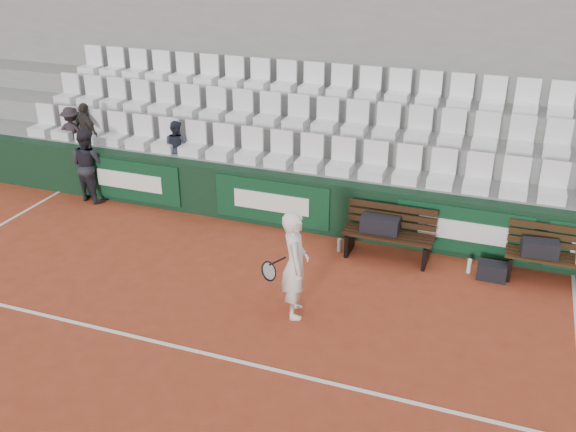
% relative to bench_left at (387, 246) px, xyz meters
% --- Properties ---
extents(ground, '(80.00, 80.00, 0.00)m').
position_rel_bench_left_xyz_m(ground, '(-2.05, -3.41, -0.23)').
color(ground, '#A53F25').
rests_on(ground, ground).
extents(court_baseline, '(18.00, 0.06, 0.01)m').
position_rel_bench_left_xyz_m(court_baseline, '(-2.05, -3.41, -0.22)').
color(court_baseline, white).
rests_on(court_baseline, ground).
extents(back_barrier, '(18.00, 0.34, 1.00)m').
position_rel_bench_left_xyz_m(back_barrier, '(-1.98, 0.58, 0.28)').
color(back_barrier, black).
rests_on(back_barrier, ground).
extents(grandstand_tier_front, '(18.00, 0.95, 1.00)m').
position_rel_bench_left_xyz_m(grandstand_tier_front, '(-2.05, 1.22, 0.28)').
color(grandstand_tier_front, gray).
rests_on(grandstand_tier_front, ground).
extents(grandstand_tier_mid, '(18.00, 0.95, 1.45)m').
position_rel_bench_left_xyz_m(grandstand_tier_mid, '(-2.05, 2.17, 0.50)').
color(grandstand_tier_mid, gray).
rests_on(grandstand_tier_mid, ground).
extents(grandstand_tier_back, '(18.00, 0.95, 1.90)m').
position_rel_bench_left_xyz_m(grandstand_tier_back, '(-2.05, 3.12, 0.72)').
color(grandstand_tier_back, gray).
rests_on(grandstand_tier_back, ground).
extents(grandstand_rear_wall, '(18.00, 0.30, 4.40)m').
position_rel_bench_left_xyz_m(grandstand_rear_wall, '(-2.05, 3.74, 1.98)').
color(grandstand_rear_wall, gray).
rests_on(grandstand_rear_wall, ground).
extents(seat_row_front, '(11.90, 0.44, 0.63)m').
position_rel_bench_left_xyz_m(seat_row_front, '(-2.05, 1.04, 1.09)').
color(seat_row_front, white).
rests_on(seat_row_front, grandstand_tier_front).
extents(seat_row_mid, '(11.90, 0.44, 0.63)m').
position_rel_bench_left_xyz_m(seat_row_mid, '(-2.05, 1.99, 1.54)').
color(seat_row_mid, white).
rests_on(seat_row_mid, grandstand_tier_mid).
extents(seat_row_back, '(11.90, 0.44, 0.63)m').
position_rel_bench_left_xyz_m(seat_row_back, '(-2.05, 2.94, 1.99)').
color(seat_row_back, white).
rests_on(seat_row_back, grandstand_tier_back).
extents(bench_left, '(1.50, 0.56, 0.45)m').
position_rel_bench_left_xyz_m(bench_left, '(0.00, 0.00, 0.00)').
color(bench_left, black).
rests_on(bench_left, ground).
extents(bench_right, '(1.50, 0.56, 0.45)m').
position_rel_bench_left_xyz_m(bench_right, '(2.61, 0.12, 0.00)').
color(bench_right, '#372110').
rests_on(bench_right, ground).
extents(sports_bag_left, '(0.64, 0.28, 0.27)m').
position_rel_bench_left_xyz_m(sports_bag_left, '(-0.16, 0.04, 0.36)').
color(sports_bag_left, black).
rests_on(sports_bag_left, bench_left).
extents(sports_bag_right, '(0.58, 0.32, 0.26)m').
position_rel_bench_left_xyz_m(sports_bag_right, '(2.36, 0.08, 0.35)').
color(sports_bag_right, black).
rests_on(sports_bag_right, bench_right).
extents(sports_bag_ground, '(0.46, 0.28, 0.28)m').
position_rel_bench_left_xyz_m(sports_bag_ground, '(1.71, -0.10, -0.09)').
color(sports_bag_ground, black).
rests_on(sports_bag_ground, ground).
extents(water_bottle_near, '(0.07, 0.07, 0.23)m').
position_rel_bench_left_xyz_m(water_bottle_near, '(-0.82, -0.04, -0.11)').
color(water_bottle_near, silver).
rests_on(water_bottle_near, ground).
extents(water_bottle_far, '(0.07, 0.07, 0.25)m').
position_rel_bench_left_xyz_m(water_bottle_far, '(1.35, -0.03, -0.10)').
color(water_bottle_far, silver).
rests_on(water_bottle_far, ground).
extents(tennis_player, '(0.78, 0.69, 1.61)m').
position_rel_bench_left_xyz_m(tennis_player, '(-0.90, -2.09, 0.58)').
color(tennis_player, white).
rests_on(tennis_player, ground).
extents(ball_kid, '(0.83, 0.71, 1.48)m').
position_rel_bench_left_xyz_m(ball_kid, '(-6.16, 0.38, 0.52)').
color(ball_kid, black).
rests_on(ball_kid, ground).
extents(spectator_a, '(0.77, 0.51, 1.11)m').
position_rel_bench_left_xyz_m(spectator_a, '(-7.01, 1.09, 1.33)').
color(spectator_a, black).
rests_on(spectator_a, grandstand_tier_front).
extents(spectator_b, '(0.78, 0.54, 1.23)m').
position_rel_bench_left_xyz_m(spectator_b, '(-6.65, 1.09, 1.39)').
color(spectator_b, '#2E2924').
rests_on(spectator_b, grandstand_tier_front).
extents(spectator_c, '(0.58, 0.49, 1.07)m').
position_rel_bench_left_xyz_m(spectator_c, '(-4.54, 1.09, 1.31)').
color(spectator_c, '#212631').
rests_on(spectator_c, grandstand_tier_front).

